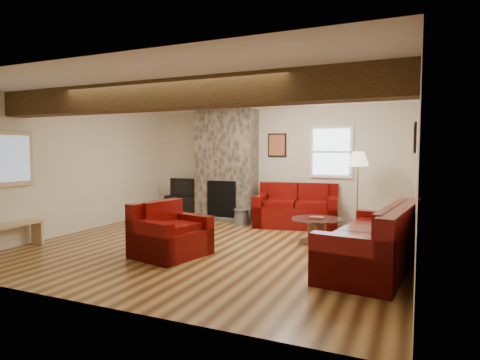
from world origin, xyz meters
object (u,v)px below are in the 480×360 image
object	(u,v)px
sofa_three	(372,237)
television	(185,187)
armchair_red	(171,230)
tv_cabinet	(185,206)
coffee_table	(317,231)
loveseat	(297,205)
floor_lamp	(358,163)

from	to	relation	value
sofa_three	television	xyz separation A→B (m)	(-4.60, 2.80, 0.27)
armchair_red	tv_cabinet	size ratio (longest dim) A/B	1.02
armchair_red	coffee_table	world-z (taller)	armchair_red
coffee_table	loveseat	bearing A→B (deg)	118.77
armchair_red	coffee_table	distance (m)	2.50
sofa_three	armchair_red	distance (m)	2.87
sofa_three	coffee_table	xyz separation A→B (m)	(-1.01, 1.18, -0.22)
armchair_red	loveseat	bearing A→B (deg)	-6.12
floor_lamp	coffee_table	bearing A→B (deg)	-114.16
loveseat	armchair_red	world-z (taller)	loveseat
television	floor_lamp	distance (m)	4.18
sofa_three	tv_cabinet	size ratio (longest dim) A/B	2.31
loveseat	television	bearing A→B (deg)	165.18
loveseat	floor_lamp	world-z (taller)	floor_lamp
sofa_three	armchair_red	world-z (taller)	sofa_three
coffee_table	television	distance (m)	3.96
armchair_red	television	world-z (taller)	television
loveseat	armchair_red	bearing A→B (deg)	-118.50
tv_cabinet	television	size ratio (longest dim) A/B	1.31
television	armchair_red	bearing A→B (deg)	-61.91
floor_lamp	tv_cabinet	bearing A→B (deg)	173.61
loveseat	television	distance (m)	2.89
loveseat	coffee_table	xyz separation A→B (m)	(0.72, -1.32, -0.23)
armchair_red	coffee_table	size ratio (longest dim) A/B	1.15
coffee_table	floor_lamp	xyz separation A→B (m)	(0.52, 1.16, 1.12)
tv_cabinet	loveseat	bearing A→B (deg)	-5.98
sofa_three	armchair_red	bearing A→B (deg)	-71.76
loveseat	floor_lamp	distance (m)	1.54
armchair_red	tv_cabinet	bearing A→B (deg)	41.63
armchair_red	television	xyz separation A→B (m)	(-1.78, 3.34, 0.30)
coffee_table	television	bearing A→B (deg)	155.75
armchair_red	coffee_table	bearing A→B (deg)	-32.87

